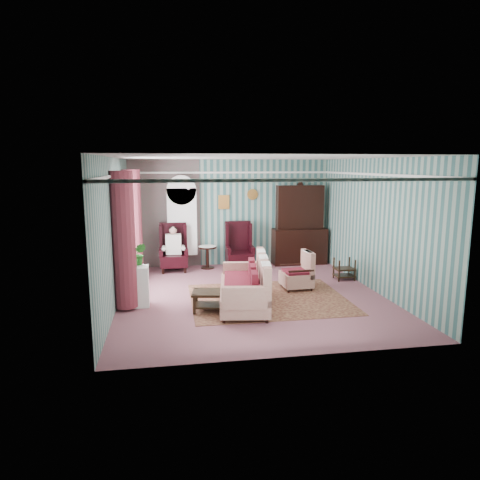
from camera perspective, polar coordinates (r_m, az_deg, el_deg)
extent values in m
plane|color=#8C5159|center=(9.22, 1.54, -7.41)|extent=(6.00, 6.00, 0.00)
cube|color=#3A6967|center=(11.83, -1.23, 3.65)|extent=(5.50, 0.02, 2.90)
cube|color=#3A6967|center=(6.02, 7.10, -2.60)|extent=(5.50, 0.02, 2.90)
cube|color=#3A6967|center=(8.79, -16.30, 1.05)|extent=(0.02, 6.00, 2.90)
cube|color=#3A6967|center=(9.80, 17.58, 1.87)|extent=(0.02, 6.00, 2.90)
cube|color=beige|center=(8.80, 1.63, 10.93)|extent=(5.50, 6.00, 0.02)
cube|color=#834255|center=(11.69, -9.99, 3.43)|extent=(1.90, 0.01, 2.90)
cube|color=white|center=(8.80, 1.62, 8.65)|extent=(5.50, 6.00, 0.05)
cube|color=white|center=(9.36, -15.73, 2.22)|extent=(0.04, 1.50, 1.90)
cylinder|color=brown|center=(8.34, -15.25, -0.06)|extent=(0.44, 0.44, 2.60)
cylinder|color=brown|center=(10.41, -14.15, 1.93)|extent=(0.44, 0.44, 2.60)
cube|color=#BA7131|center=(11.74, -2.18, 5.07)|extent=(0.30, 0.03, 0.38)
cube|color=silver|center=(11.59, -7.72, 1.79)|extent=(0.80, 0.28, 2.24)
cube|color=black|center=(12.01, 7.99, 2.36)|extent=(1.50, 0.56, 2.36)
cube|color=black|center=(11.28, -8.87, -1.01)|extent=(0.76, 0.80, 1.25)
cube|color=black|center=(11.43, -0.07, -0.75)|extent=(0.76, 0.80, 1.25)
cylinder|color=black|center=(11.54, -4.36, -2.33)|extent=(0.50, 0.50, 0.60)
cube|color=black|center=(10.70, 13.72, -3.74)|extent=(0.45, 0.38, 0.54)
cube|color=white|center=(8.68, -13.88, -6.05)|extent=(0.55, 0.35, 0.80)
cube|color=#4E1A1E|center=(9.00, 3.80, -7.83)|extent=(3.20, 2.60, 0.01)
cube|color=#BFB294|center=(8.38, 0.50, -5.63)|extent=(1.24, 2.15, 1.00)
cube|color=beige|center=(9.64, 7.56, -3.40)|extent=(0.76, 0.74, 1.07)
cube|color=black|center=(8.24, -3.37, -8.15)|extent=(0.92, 0.65, 0.39)
imported|color=#28561A|center=(8.46, -14.37, -2.23)|extent=(0.42, 0.38, 0.42)
imported|color=#1A551E|center=(8.67, -13.24, -1.83)|extent=(0.26, 0.22, 0.44)
imported|color=#1C5A1C|center=(8.63, -14.08, -2.12)|extent=(0.26, 0.26, 0.38)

